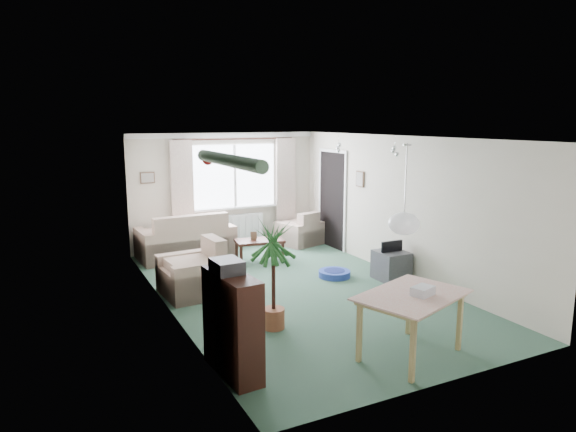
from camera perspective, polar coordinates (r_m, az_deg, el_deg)
name	(u,v)px	position (r m, az deg, el deg)	size (l,w,h in m)	color
ground	(296,290)	(8.20, 0.94, -8.27)	(6.50, 6.50, 0.00)	#325341
window	(234,176)	(10.86, -5.97, 4.46)	(1.80, 0.03, 1.30)	white
curtain_rod	(235,139)	(10.73, -5.90, 8.51)	(2.60, 0.03, 0.03)	black
curtain_left	(182,191)	(10.44, -11.67, 2.78)	(0.45, 0.08, 2.00)	beige
curtain_right	(286,184)	(11.24, -0.26, 3.54)	(0.45, 0.08, 2.00)	beige
radiator	(236,227)	(10.99, -5.78, -1.27)	(1.20, 0.10, 0.55)	white
doorway	(332,200)	(10.78, 4.96, 1.75)	(0.03, 0.95, 2.00)	black
pendant_lamp	(404,224)	(6.05, 12.76, -0.83)	(0.36, 0.36, 0.36)	white
tinsel_garland	(228,160)	(4.89, -6.64, 6.16)	(1.60, 1.60, 0.12)	#196626
bauble_cluster_a	(339,145)	(9.19, 5.65, 7.86)	(0.20, 0.20, 0.20)	silver
bauble_cluster_b	(395,148)	(8.38, 11.80, 7.43)	(0.20, 0.20, 0.20)	silver
wall_picture_back	(147,178)	(10.36, -15.35, 4.12)	(0.28, 0.03, 0.22)	brown
wall_picture_right	(360,179)	(9.87, 8.01, 4.09)	(0.03, 0.24, 0.30)	brown
sofa	(185,235)	(10.21, -11.33, -2.07)	(1.80, 0.95, 0.90)	beige
armchair_corner	(299,228)	(11.09, 1.25, -1.31)	(0.81, 0.77, 0.73)	#BCAC8E
armchair_left	(193,267)	(8.05, -10.52, -5.63)	(0.96, 0.91, 0.86)	beige
coffee_table	(260,250)	(9.86, -3.18, -3.80)	(0.91, 0.50, 0.41)	black
photo_frame	(254,236)	(9.78, -3.84, -2.21)	(0.12, 0.02, 0.16)	brown
bookshelf	(232,324)	(5.52, -6.22, -11.87)	(0.30, 0.90, 1.10)	black
hifi_box	(227,266)	(5.36, -6.81, -5.56)	(0.28, 0.35, 0.14)	#3A393E
houseplant	(273,275)	(6.56, -1.63, -6.58)	(0.61, 0.61, 1.43)	#226323
dining_table	(411,326)	(6.10, 13.48, -11.79)	(1.15, 0.77, 0.72)	#A07757
gift_box	(423,292)	(5.94, 14.74, -8.15)	(0.25, 0.18, 0.12)	silver
tv_cube	(391,265)	(8.86, 11.39, -5.41)	(0.48, 0.53, 0.48)	#313135
pet_bed	(334,274)	(8.90, 5.18, -6.40)	(0.54, 0.54, 0.11)	navy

